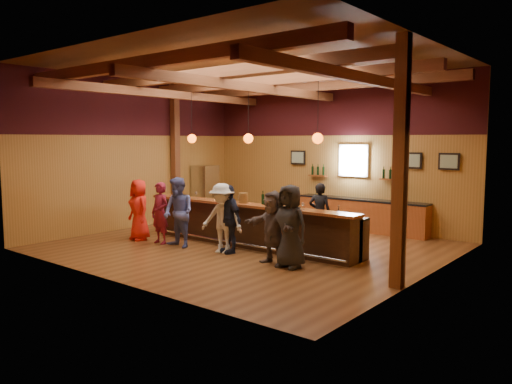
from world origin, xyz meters
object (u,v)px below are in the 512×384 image
back_bar_cabinet (361,215)px  customer_navy (229,219)px  customer_white (222,218)px  customer_dark (290,226)px  customer_brown (273,227)px  customer_denim (178,213)px  bottle_a (263,199)px  customer_orange (139,210)px  stainless_fridge (205,192)px  bar_counter (253,225)px  customer_redvest (160,213)px  ice_bucket (243,198)px  bartender (320,213)px

back_bar_cabinet → customer_navy: bearing=-103.6°
customer_white → customer_dark: (2.01, -0.09, 0.05)m
customer_white → customer_dark: bearing=-14.7°
back_bar_cabinet → customer_dark: bearing=-80.5°
back_bar_cabinet → customer_white: size_ratio=2.42×
customer_brown → customer_denim: bearing=-167.7°
customer_denim → bottle_a: bearing=37.4°
customer_orange → customer_brown: size_ratio=1.02×
stainless_fridge → customer_orange: stainless_fridge is taller
customer_denim → bar_counter: bearing=50.6°
customer_redvest → customer_orange: bearing=-175.6°
customer_dark → ice_bucket: (-2.05, 0.91, 0.36)m
customer_brown → customer_orange: bearing=-168.4°
bartender → customer_brown: bearing=81.3°
customer_orange → customer_white: size_ratio=0.98×
customer_denim → bartender: customer_denim is taller
bottle_a → bartender: bearing=63.4°
bartender → customer_denim: bearing=29.4°
customer_redvest → ice_bucket: (1.93, 1.03, 0.44)m
stainless_fridge → customer_white: 5.43m
stainless_fridge → customer_dark: bearing=-30.9°
customer_orange → ice_bucket: size_ratio=6.51×
back_bar_cabinet → customer_white: 4.85m
stainless_fridge → customer_white: size_ratio=1.09×
back_bar_cabinet → ice_bucket: (-1.25, -3.86, 0.76)m
customer_brown → ice_bucket: 1.90m
customer_orange → customer_dark: size_ratio=0.93×
customer_brown → bartender: size_ratio=1.01×
customer_white → back_bar_cabinet: bearing=63.5°
back_bar_cabinet → customer_orange: size_ratio=2.46×
customer_redvest → bottle_a: size_ratio=4.81×
customer_navy → customer_dark: bearing=11.5°
bottle_a → customer_white: bearing=-118.8°
ice_bucket → stainless_fridge: bearing=145.9°
customer_denim → customer_navy: customer_denim is taller
customer_dark → bartender: customer_dark is taller
bar_counter → customer_denim: (-1.29, -1.34, 0.35)m
customer_white → customer_dark: 2.01m
stainless_fridge → customer_brown: size_ratio=1.13×
bar_counter → customer_dark: bearing=-31.2°
back_bar_cabinet → customer_orange: (-4.00, -4.93, 0.34)m
bar_counter → stainless_fridge: stainless_fridge is taller
customer_redvest → bar_counter: bearing=35.6°
back_bar_cabinet → customer_brown: size_ratio=2.50×
customer_denim → customer_navy: size_ratio=1.08×
stainless_fridge → bottle_a: 5.31m
customer_orange → customer_brown: 4.36m
customer_orange → ice_bucket: (2.75, 1.06, 0.42)m
customer_redvest → customer_brown: bearing=4.0°
customer_redvest → customer_denim: customer_denim is taller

